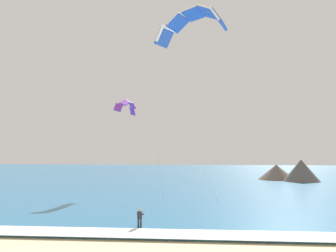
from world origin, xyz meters
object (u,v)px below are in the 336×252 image
object	(u,v)px
surfboard	(140,230)
kitesurfer	(140,218)
kite_distant	(127,106)
kite_primary	(191,21)

from	to	relation	value
surfboard	kitesurfer	bearing A→B (deg)	82.99
kitesurfer	kite_distant	world-z (taller)	kite_distant
surfboard	kite_distant	world-z (taller)	kite_distant
kite_distant	kitesurfer	bearing A→B (deg)	-75.53
kite_distant	kite_primary	bearing A→B (deg)	-61.05
surfboard	kite_primary	size ratio (longest dim) A/B	0.08
kite_primary	kite_distant	world-z (taller)	kite_primary
surfboard	kitesurfer	distance (m)	0.91
surfboard	kitesurfer	size ratio (longest dim) A/B	0.85
surfboard	kitesurfer	xyz separation A→B (m)	(0.00, 0.02, 0.91)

